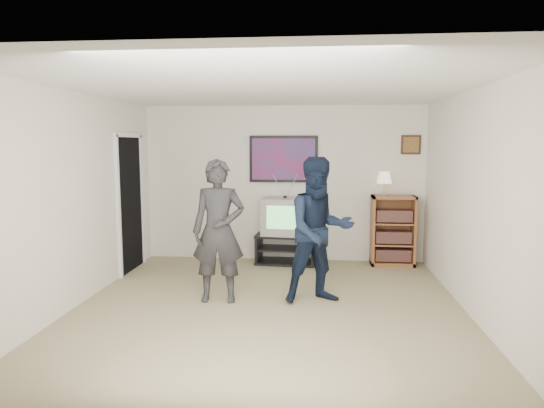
% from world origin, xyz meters
% --- Properties ---
extents(room_shell, '(4.51, 5.00, 2.51)m').
position_xyz_m(room_shell, '(0.00, 0.35, 1.25)').
color(room_shell, '#7C6D4E').
rests_on(room_shell, ground).
extents(media_stand, '(0.98, 0.60, 0.47)m').
position_xyz_m(media_stand, '(0.06, 2.23, 0.24)').
color(media_stand, black).
rests_on(media_stand, room_shell).
extents(crt_television, '(0.74, 0.65, 0.58)m').
position_xyz_m(crt_television, '(0.04, 2.23, 0.76)').
color(crt_television, '#969691').
rests_on(crt_television, media_stand).
extents(bookshelf, '(0.67, 0.38, 1.09)m').
position_xyz_m(bookshelf, '(1.73, 2.28, 0.55)').
color(bookshelf, brown).
rests_on(bookshelf, room_shell).
extents(table_lamp, '(0.24, 0.24, 0.37)m').
position_xyz_m(table_lamp, '(1.58, 2.29, 1.28)').
color(table_lamp, beige).
rests_on(table_lamp, bookshelf).
extents(person_tall, '(0.66, 0.46, 1.72)m').
position_xyz_m(person_tall, '(-0.62, 0.30, 0.86)').
color(person_tall, '#252527').
rests_on(person_tall, room_shell).
extents(person_short, '(1.02, 0.90, 1.75)m').
position_xyz_m(person_short, '(0.58, 0.38, 0.87)').
color(person_short, black).
rests_on(person_short, room_shell).
extents(controller_left, '(0.08, 0.13, 0.04)m').
position_xyz_m(controller_left, '(-0.62, 0.46, 1.24)').
color(controller_left, white).
rests_on(controller_left, person_tall).
extents(controller_right, '(0.05, 0.12, 0.03)m').
position_xyz_m(controller_right, '(0.62, 0.64, 1.06)').
color(controller_right, white).
rests_on(controller_right, person_short).
extents(poster, '(1.10, 0.03, 0.75)m').
position_xyz_m(poster, '(0.00, 2.48, 1.65)').
color(poster, black).
rests_on(poster, room_shell).
extents(air_vent, '(0.28, 0.02, 0.14)m').
position_xyz_m(air_vent, '(-0.55, 2.48, 1.95)').
color(air_vent, white).
rests_on(air_vent, room_shell).
extents(small_picture, '(0.30, 0.03, 0.30)m').
position_xyz_m(small_picture, '(2.00, 2.48, 1.88)').
color(small_picture, black).
rests_on(small_picture, room_shell).
extents(doorway, '(0.03, 0.85, 2.00)m').
position_xyz_m(doorway, '(-2.23, 1.60, 1.00)').
color(doorway, black).
rests_on(doorway, room_shell).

